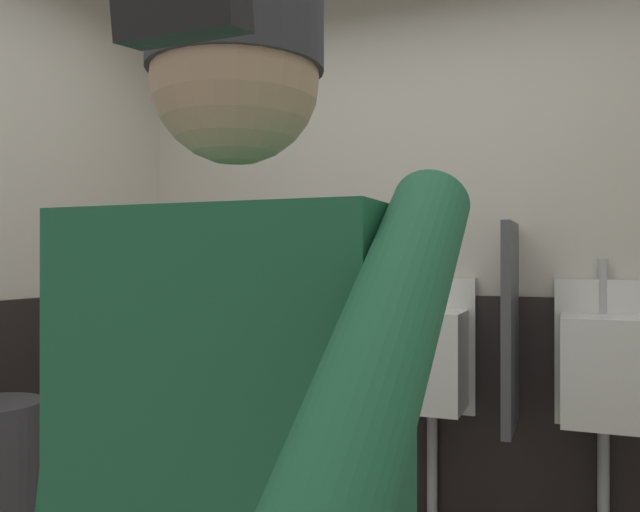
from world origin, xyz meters
TOP-DOWN VIEW (x-y plane):
  - wall_back at (0.00, 1.66)m, footprint 3.81×0.12m
  - wainscot_band_back at (0.00, 1.58)m, footprint 3.21×0.03m
  - urinal_left at (0.02, 1.44)m, footprint 0.40×0.34m
  - urinal_middle at (0.77, 1.44)m, footprint 0.40×0.34m
  - privacy_divider_panel at (0.40, 1.37)m, footprint 0.04×0.40m
  - person at (0.24, -0.77)m, footprint 0.65×0.60m

SIDE VIEW (x-z plane):
  - wainscot_band_back at x=0.00m, z-range 0.00..1.07m
  - urinal_left at x=0.02m, z-range 0.16..1.40m
  - urinal_middle at x=0.77m, z-range 0.16..1.40m
  - person at x=0.24m, z-range 0.14..1.73m
  - privacy_divider_panel at x=0.40m, z-range 0.50..1.40m
  - wall_back at x=0.00m, z-range 0.00..2.77m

